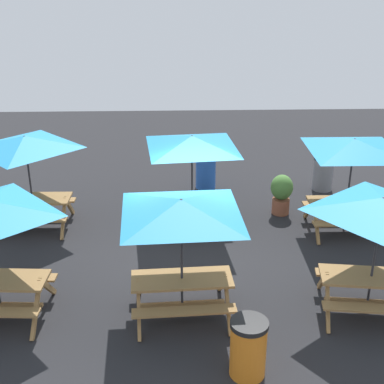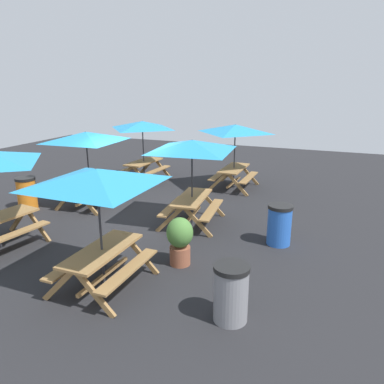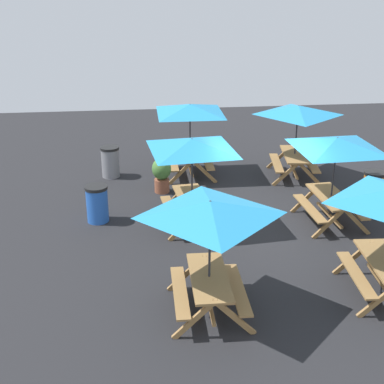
# 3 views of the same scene
# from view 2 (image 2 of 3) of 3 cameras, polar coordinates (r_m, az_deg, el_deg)

# --- Properties ---
(ground_plane) EXTENTS (25.65, 25.65, 0.00)m
(ground_plane) POSITION_cam_2_polar(r_m,az_deg,el_deg) (11.18, -8.13, -3.20)
(ground_plane) COLOR #232326
(ground_plane) RESTS_ON ground
(picnic_table_0) EXTENTS (2.82, 2.82, 2.34)m
(picnic_table_0) POSITION_cam_2_polar(r_m,az_deg,el_deg) (11.75, -15.81, 7.33)
(picnic_table_0) COLOR olive
(picnic_table_0) RESTS_ON ground
(picnic_table_1) EXTENTS (2.12, 2.12, 2.34)m
(picnic_table_1) POSITION_cam_2_polar(r_m,az_deg,el_deg) (14.44, -7.55, 9.44)
(picnic_table_1) COLOR olive
(picnic_table_1) RESTS_ON ground
(picnic_table_2) EXTENTS (2.81, 2.81, 2.34)m
(picnic_table_2) POSITION_cam_2_polar(r_m,az_deg,el_deg) (9.75, 0.00, 6.14)
(picnic_table_2) COLOR olive
(picnic_table_2) RESTS_ON ground
(picnic_table_3) EXTENTS (2.83, 2.83, 2.34)m
(picnic_table_3) POSITION_cam_2_polar(r_m,az_deg,el_deg) (6.78, -14.26, 0.93)
(picnic_table_3) COLOR olive
(picnic_table_3) RESTS_ON ground
(picnic_table_4) EXTENTS (2.03, 2.03, 2.34)m
(picnic_table_4) POSITION_cam_2_polar(r_m,az_deg,el_deg) (13.30, 6.59, 8.86)
(picnic_table_4) COLOR olive
(picnic_table_4) RESTS_ON ground
(trash_bin_blue) EXTENTS (0.59, 0.59, 0.98)m
(trash_bin_blue) POSITION_cam_2_polar(r_m,az_deg,el_deg) (9.12, 13.17, -4.85)
(trash_bin_blue) COLOR blue
(trash_bin_blue) RESTS_ON ground
(trash_bin_gray) EXTENTS (0.59, 0.59, 0.98)m
(trash_bin_gray) POSITION_cam_2_polar(r_m,az_deg,el_deg) (6.25, 5.94, -15.02)
(trash_bin_gray) COLOR gray
(trash_bin_gray) RESTS_ON ground
(trash_bin_orange) EXTENTS (0.59, 0.59, 0.98)m
(trash_bin_orange) POSITION_cam_2_polar(r_m,az_deg,el_deg) (12.39, -23.87, -0.13)
(trash_bin_orange) COLOR orange
(trash_bin_orange) RESTS_ON ground
(potted_plant_0) EXTENTS (0.56, 0.56, 1.05)m
(potted_plant_0) POSITION_cam_2_polar(r_m,az_deg,el_deg) (7.90, -1.86, -7.16)
(potted_plant_0) COLOR #935138
(potted_plant_0) RESTS_ON ground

